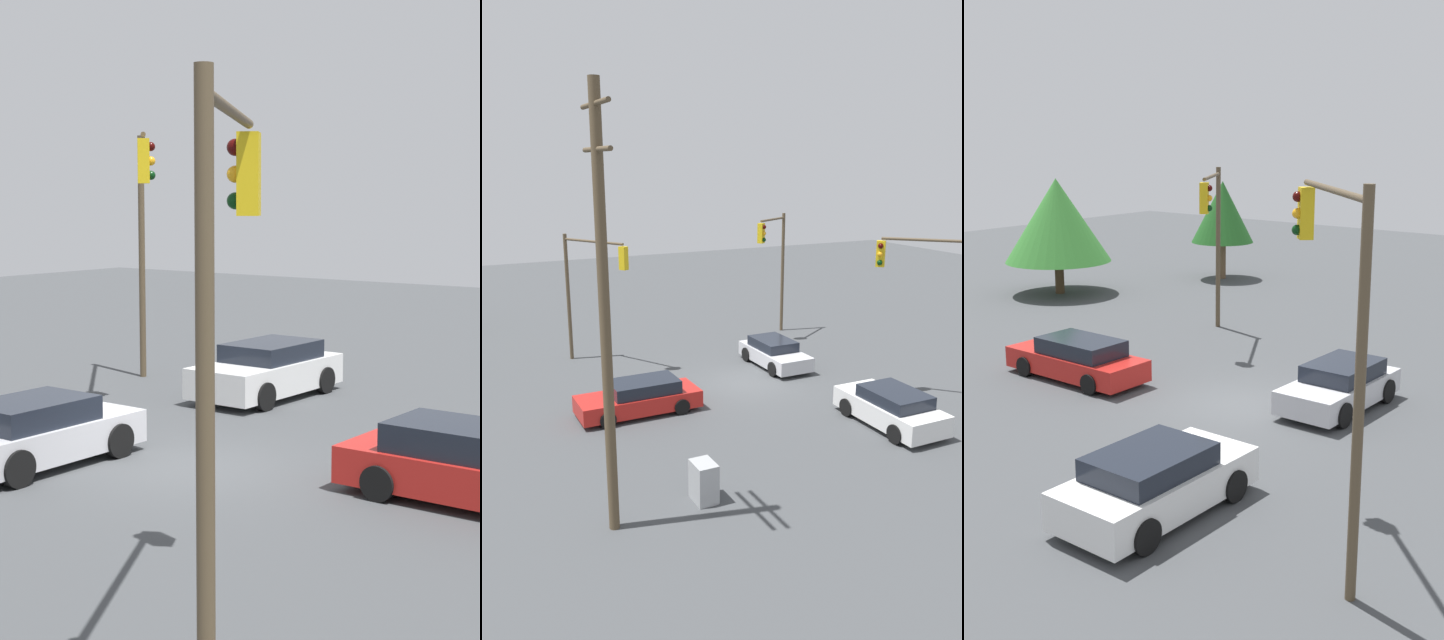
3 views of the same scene
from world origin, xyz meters
The scene contains 9 objects.
ground_plane centered at (0.00, 0.00, 0.00)m, with size 80.00×80.00×0.00m, color #424447.
sedan_silver centered at (1.54, -2.30, 0.64)m, with size 4.12×1.91×1.30m.
sedan_white centered at (-6.44, -2.55, 0.70)m, with size 4.43×2.04×1.42m.
sedan_red centered at (-1.20, 5.44, 0.64)m, with size 1.90×4.76×1.32m.
traffic_signal_main centered at (5.68, 5.44, 4.28)m, with size 3.52×2.22×6.25m.
traffic_signal_cross centered at (-5.48, -5.94, 4.71)m, with size 3.50×3.34×6.85m.
traffic_signal_aux centered at (6.49, -5.20, 4.56)m, with size 1.81×2.59×6.80m.
utility_pole_tall centered at (-8.47, 8.66, 6.01)m, with size 2.20×0.28×11.42m.
electrical_cabinet centered at (-8.26, 5.93, 0.60)m, with size 0.83×0.62×1.20m, color #9EA0A3.
Camera 2 is at (-23.09, 12.65, 9.50)m, focal length 35.00 mm.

